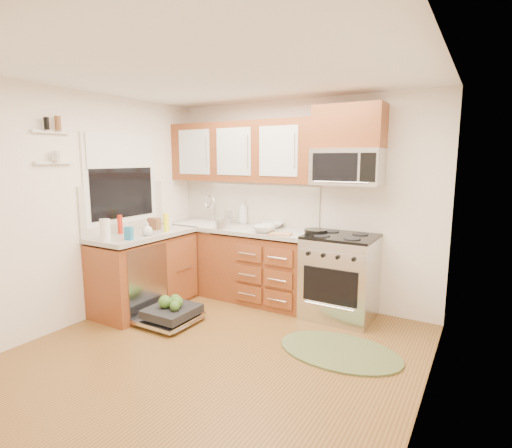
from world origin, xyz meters
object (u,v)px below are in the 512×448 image
Objects in this scene: dishwasher at (169,314)px; cup at (270,227)px; rug at (339,351)px; bowl_a at (273,225)px; paper_towel_roll at (105,230)px; bowl_b at (263,229)px; range at (340,276)px; stock_pot at (223,224)px; skillet at (316,231)px; cutting_board at (280,234)px; upper_cabinets at (241,152)px; sink at (203,232)px; microwave at (347,167)px.

cup reaches higher than dishwasher.
rug is 4.38× the size of bowl_a.
bowl_b is at bearing 46.22° from paper_towel_roll.
rug is at bearing -70.60° from range.
paper_towel_roll is (-0.65, -1.24, 0.06)m from stock_pot.
skillet is at bearing 11.35° from bowl_b.
upper_cabinets is at bearing 154.77° from cutting_board.
bowl_a is 0.36m from bowl_b.
bowl_a reaches higher than sink.
sink is at bearing 156.90° from stock_pot.
paper_towel_roll is at bearing -165.60° from rug.
stock_pot is at bearing -176.98° from bowl_b.
cup is (0.08, -0.23, 0.02)m from bowl_a.
dishwasher is 2.80× the size of cutting_board.
bowl_b is at bearing 55.68° from dishwasher.
skillet is at bearing 37.29° from paper_towel_roll.
dishwasher is 1.54m from cup.
sink is 4.70× the size of cup.
cup is (-0.59, 0.00, 0.00)m from skillet.
stock_pot is (0.08, 0.92, 0.88)m from dishwasher.
dishwasher is 1.66m from bowl_a.
sink reaches higher than dishwasher.
cup is at bearing 58.09° from dishwasher.
skillet is at bearing -18.61° from bowl_a.
range is at bearing 8.18° from stock_pot.
upper_cabinets is 1.21m from sink.
skillet reaches higher than sink.
dishwasher is at bearing 29.36° from paper_towel_roll.
upper_cabinets reaches higher than cup.
stock_pot is 0.81m from cutting_board.
rug is 2.69m from paper_towel_roll.
rug is 1.70m from cup.
cutting_board is 0.97× the size of bowl_b.
bowl_b is (-0.89, -0.18, 0.49)m from range.
sink is 1.47m from paper_towel_roll.
sink is at bearing -176.15° from microwave.
range reaches higher than cutting_board.
skillet reaches higher than cutting_board.
bowl_a is at bearing 161.39° from skillet.
paper_towel_roll is at bearing -150.64° from dishwasher.
upper_cabinets is at bearing 174.11° from range.
range is 1.96m from sink.
skillet is at bearing -168.45° from range.
upper_cabinets is 1.26m from cutting_board.
range is 3.64× the size of skillet.
microwave is 1.06m from cutting_board.
stock_pot is 0.69× the size of bowl_b.
sink is (-1.93, -0.01, 0.33)m from range.
cutting_board is (1.28, -0.20, 0.13)m from sink.
range is at bearing 0.30° from sink.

